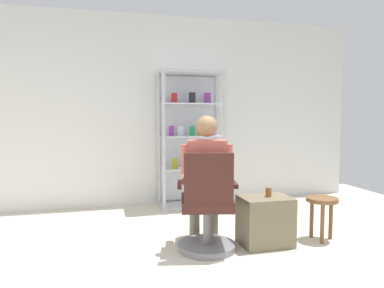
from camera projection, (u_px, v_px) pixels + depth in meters
name	position (u px, v px, depth m)	size (l,w,h in m)	color
back_wall	(160.00, 111.00, 5.19)	(6.00, 0.10, 2.70)	silver
display_cabinet_main	(190.00, 138.00, 5.09)	(0.90, 0.45, 1.90)	#B7B7BC
office_chair	(207.00, 211.00, 3.38)	(0.61, 0.58, 0.96)	slate
seated_shopkeeper	(206.00, 175.00, 3.51)	(0.54, 0.61, 1.29)	slate
storage_crate	(265.00, 221.00, 3.57)	(0.49, 0.37, 0.49)	#72664C
tea_glass	(268.00, 192.00, 3.56)	(0.06, 0.06, 0.09)	brown
wooden_stool	(322.00, 206.00, 3.71)	(0.32, 0.32, 0.44)	brown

